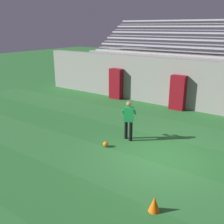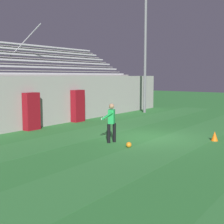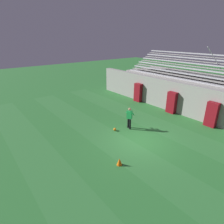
{
  "view_description": "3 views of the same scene",
  "coord_description": "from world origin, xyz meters",
  "px_view_note": "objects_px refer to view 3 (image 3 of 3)",
  "views": [
    {
      "loc": [
        3.4,
        -7.98,
        4.53
      ],
      "look_at": [
        -2.43,
        0.36,
        1.21
      ],
      "focal_mm": 42.0,
      "sensor_mm": 36.0,
      "label": 1
    },
    {
      "loc": [
        -12.44,
        -6.96,
        2.86
      ],
      "look_at": [
        -3.09,
        -0.19,
        1.49
      ],
      "focal_mm": 50.0,
      "sensor_mm": 36.0,
      "label": 2
    },
    {
      "loc": [
        7.4,
        -8.31,
        6.51
      ],
      "look_at": [
        -2.57,
        -0.37,
        1.39
      ],
      "focal_mm": 30.0,
      "sensor_mm": 36.0,
      "label": 3
    }
  ],
  "objects_px": {
    "padding_pillar_far_left": "(138,93)",
    "soccer_ball": "(115,129)",
    "traffic_cone": "(119,162)",
    "padding_pillar_gate_right": "(212,114)",
    "padding_pillar_gate_left": "(172,103)",
    "goalkeeper": "(129,117)"
  },
  "relations": [
    {
      "from": "soccer_ball",
      "to": "traffic_cone",
      "type": "xyz_separation_m",
      "value": [
        3.28,
        -2.36,
        0.1
      ]
    },
    {
      "from": "padding_pillar_gate_left",
      "to": "traffic_cone",
      "type": "height_order",
      "value": "padding_pillar_gate_left"
    },
    {
      "from": "traffic_cone",
      "to": "padding_pillar_gate_right",
      "type": "bearing_deg",
      "value": 85.13
    },
    {
      "from": "padding_pillar_far_left",
      "to": "soccer_ball",
      "type": "distance_m",
      "value": 7.44
    },
    {
      "from": "padding_pillar_gate_right",
      "to": "traffic_cone",
      "type": "height_order",
      "value": "padding_pillar_gate_right"
    },
    {
      "from": "goalkeeper",
      "to": "soccer_ball",
      "type": "xyz_separation_m",
      "value": [
        -0.36,
        -1.13,
        -0.84
      ]
    },
    {
      "from": "traffic_cone",
      "to": "goalkeeper",
      "type": "bearing_deg",
      "value": 129.98
    },
    {
      "from": "padding_pillar_far_left",
      "to": "traffic_cone",
      "type": "xyz_separation_m",
      "value": [
        7.09,
        -8.69,
        -0.77
      ]
    },
    {
      "from": "padding_pillar_gate_left",
      "to": "soccer_ball",
      "type": "height_order",
      "value": "padding_pillar_gate_left"
    },
    {
      "from": "padding_pillar_gate_left",
      "to": "padding_pillar_far_left",
      "type": "xyz_separation_m",
      "value": [
        -4.23,
        0.0,
        0.0
      ]
    },
    {
      "from": "goalkeeper",
      "to": "traffic_cone",
      "type": "xyz_separation_m",
      "value": [
        2.92,
        -3.48,
        -0.74
      ]
    },
    {
      "from": "padding_pillar_gate_left",
      "to": "padding_pillar_gate_right",
      "type": "relative_size",
      "value": 1.0
    },
    {
      "from": "padding_pillar_gate_left",
      "to": "goalkeeper",
      "type": "xyz_separation_m",
      "value": [
        -0.06,
        -5.21,
        -0.03
      ]
    },
    {
      "from": "padding_pillar_gate_left",
      "to": "padding_pillar_far_left",
      "type": "distance_m",
      "value": 4.23
    },
    {
      "from": "padding_pillar_gate_right",
      "to": "padding_pillar_far_left",
      "type": "bearing_deg",
      "value": 180.0
    },
    {
      "from": "padding_pillar_gate_left",
      "to": "padding_pillar_far_left",
      "type": "height_order",
      "value": "same"
    },
    {
      "from": "padding_pillar_far_left",
      "to": "traffic_cone",
      "type": "relative_size",
      "value": 4.67
    },
    {
      "from": "padding_pillar_far_left",
      "to": "goalkeeper",
      "type": "distance_m",
      "value": 6.67
    },
    {
      "from": "padding_pillar_far_left",
      "to": "traffic_cone",
      "type": "bearing_deg",
      "value": -50.81
    },
    {
      "from": "padding_pillar_gate_left",
      "to": "padding_pillar_far_left",
      "type": "bearing_deg",
      "value": 180.0
    },
    {
      "from": "padding_pillar_far_left",
      "to": "padding_pillar_gate_right",
      "type": "bearing_deg",
      "value": 0.0
    },
    {
      "from": "goalkeeper",
      "to": "padding_pillar_gate_right",
      "type": "bearing_deg",
      "value": 54.91
    }
  ]
}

